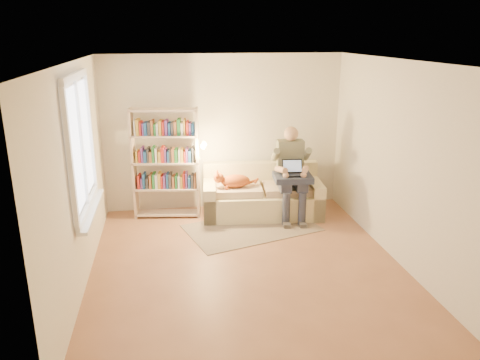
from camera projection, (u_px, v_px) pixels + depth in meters
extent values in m
plane|color=#8D5B40|center=(246.00, 264.00, 6.15)|extent=(4.50, 4.50, 0.00)
cube|color=white|center=(247.00, 61.00, 5.37)|extent=(4.00, 4.50, 0.02)
cube|color=silver|center=(78.00, 177.00, 5.46)|extent=(0.02, 4.50, 2.60)
cube|color=silver|center=(398.00, 163.00, 6.07)|extent=(0.02, 4.50, 2.60)
cube|color=silver|center=(224.00, 133.00, 7.88)|extent=(4.00, 0.02, 2.60)
cube|color=silver|center=(297.00, 249.00, 3.64)|extent=(4.00, 0.02, 2.60)
plane|color=white|center=(81.00, 144.00, 5.54)|extent=(0.00, 1.50, 1.50)
cube|color=white|center=(74.00, 76.00, 5.31)|extent=(0.05, 1.50, 0.08)
cube|color=white|center=(88.00, 206.00, 5.78)|extent=(0.05, 1.50, 0.08)
cube|color=white|center=(81.00, 144.00, 5.55)|extent=(0.04, 0.05, 1.50)
cube|color=white|center=(92.00, 210.00, 5.80)|extent=(0.12, 1.52, 0.04)
cube|color=beige|center=(262.00, 203.00, 7.78)|extent=(2.00, 1.04, 0.41)
cube|color=beige|center=(260.00, 174.00, 7.98)|extent=(1.94, 0.37, 0.42)
cube|color=beige|center=(210.00, 200.00, 7.69)|extent=(0.27, 0.88, 0.58)
cube|color=beige|center=(314.00, 197.00, 7.81)|extent=(0.27, 0.88, 0.58)
cube|color=#C9B193|center=(236.00, 190.00, 7.62)|extent=(0.87, 0.65, 0.12)
cube|color=#C9B193|center=(289.00, 189.00, 7.68)|extent=(0.87, 0.65, 0.12)
cube|color=slate|center=(290.00, 158.00, 7.61)|extent=(0.44, 0.27, 0.58)
sphere|color=tan|center=(291.00, 134.00, 7.47)|extent=(0.23, 0.23, 0.23)
cube|color=#313545|center=(284.00, 184.00, 7.44)|extent=(0.21, 0.49, 0.18)
cube|color=#313545|center=(300.00, 183.00, 7.46)|extent=(0.21, 0.49, 0.18)
cylinder|color=#313545|center=(286.00, 209.00, 7.33)|extent=(0.12, 0.12, 0.54)
cylinder|color=#313545|center=(302.00, 209.00, 7.34)|extent=(0.12, 0.12, 0.54)
ellipsoid|color=orange|center=(236.00, 181.00, 7.55)|extent=(0.50, 0.29, 0.21)
sphere|color=orange|center=(220.00, 178.00, 7.47)|extent=(0.17, 0.17, 0.17)
cylinder|color=orange|center=(251.00, 182.00, 7.63)|extent=(0.24, 0.07, 0.07)
cube|color=#252C42|center=(294.00, 177.00, 7.40)|extent=(0.64, 0.54, 0.10)
cube|color=black|center=(295.00, 175.00, 7.34)|extent=(0.34, 0.25, 0.02)
cube|color=black|center=(294.00, 166.00, 7.42)|extent=(0.33, 0.13, 0.20)
plane|color=#8CA5CC|center=(294.00, 166.00, 7.42)|extent=(0.30, 0.15, 0.26)
cube|color=beige|center=(134.00, 164.00, 7.51)|extent=(0.08, 0.28, 1.80)
cube|color=beige|center=(198.00, 163.00, 7.53)|extent=(0.08, 0.28, 1.80)
cube|color=beige|center=(168.00, 213.00, 7.78)|extent=(1.10, 0.41, 0.03)
cube|color=beige|center=(167.00, 188.00, 7.64)|extent=(1.10, 0.41, 0.03)
cube|color=beige|center=(166.00, 162.00, 7.51)|extent=(1.10, 0.41, 0.03)
cube|color=beige|center=(164.00, 136.00, 7.38)|extent=(1.10, 0.41, 0.03)
cube|color=beige|center=(163.00, 110.00, 7.26)|extent=(1.10, 0.41, 0.03)
cube|color=#1E4C8C|center=(167.00, 181.00, 7.61)|extent=(0.94, 0.34, 0.21)
cube|color=#333338|center=(165.00, 155.00, 7.48)|extent=(0.94, 0.34, 0.21)
cube|color=#995933|center=(164.00, 128.00, 7.34)|extent=(0.94, 0.34, 0.21)
cylinder|color=white|center=(193.00, 160.00, 7.51)|extent=(0.10, 0.10, 0.04)
cone|color=white|center=(202.00, 145.00, 7.32)|extent=(0.13, 0.16, 0.15)
cube|color=#816F5E|center=(252.00, 228.00, 7.29)|extent=(2.21, 1.68, 0.01)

